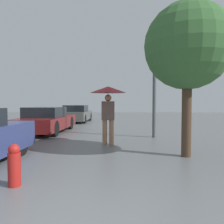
% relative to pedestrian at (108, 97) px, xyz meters
% --- Properties ---
extents(pedestrian, '(1.19, 1.19, 1.95)m').
position_rel_pedestrian_xyz_m(pedestrian, '(0.00, 0.00, 0.00)').
color(pedestrian, '#9E7051').
rests_on(pedestrian, ground_plane).
extents(parked_car_middle, '(1.78, 4.16, 1.20)m').
position_rel_pedestrian_xyz_m(parked_car_middle, '(-3.16, 2.89, -1.02)').
color(parked_car_middle, maroon).
rests_on(parked_car_middle, ground_plane).
extents(parked_car_farthest, '(1.78, 3.86, 1.22)m').
position_rel_pedestrian_xyz_m(parked_car_farthest, '(-3.01, 8.62, -1.02)').
color(parked_car_farthest, '#4C514C').
rests_on(parked_car_farthest, ground_plane).
extents(tree, '(2.23, 2.23, 3.98)m').
position_rel_pedestrian_xyz_m(tree, '(2.17, -1.47, 1.25)').
color(tree, '#473323').
rests_on(tree, ground_plane).
extents(street_lamp, '(0.36, 0.36, 4.68)m').
position_rel_pedestrian_xyz_m(street_lamp, '(1.75, 1.67, 1.38)').
color(street_lamp, '#515456').
rests_on(street_lamp, ground_plane).
extents(fire_hydrant, '(0.21, 0.21, 0.72)m').
position_rel_pedestrian_xyz_m(fire_hydrant, '(-1.30, -3.72, -1.23)').
color(fire_hydrant, '#B21E19').
rests_on(fire_hydrant, ground_plane).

